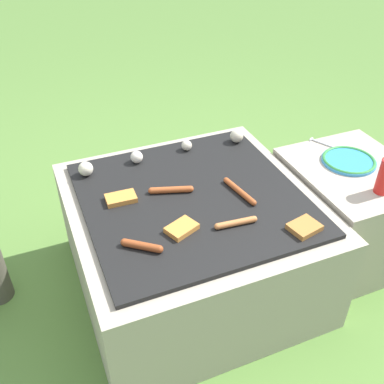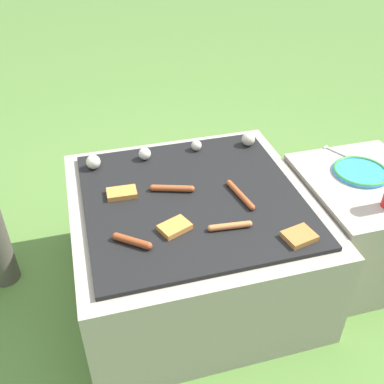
% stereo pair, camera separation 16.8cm
% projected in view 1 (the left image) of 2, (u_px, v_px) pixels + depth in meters
% --- Properties ---
extents(ground_plane, '(14.00, 14.00, 0.00)m').
position_uv_depth(ground_plane, '(192.00, 280.00, 1.96)').
color(ground_plane, '#567F38').
extents(grill, '(0.91, 0.91, 0.46)m').
position_uv_depth(grill, '(192.00, 241.00, 1.83)').
color(grill, '#A89E8C').
rests_on(grill, ground_plane).
extents(side_ledge, '(0.47, 0.55, 0.46)m').
position_uv_depth(side_ledge, '(346.00, 212.00, 1.98)').
color(side_ledge, '#A89E8C').
rests_on(side_ledge, ground_plane).
extents(sausage_front_center, '(0.17, 0.07, 0.02)m').
position_uv_depth(sausage_front_center, '(171.00, 190.00, 1.71)').
color(sausage_front_center, '#A34C23').
rests_on(sausage_front_center, grill).
extents(sausage_mid_left, '(0.05, 0.19, 0.02)m').
position_uv_depth(sausage_mid_left, '(239.00, 191.00, 1.70)').
color(sausage_mid_left, '#A34C23').
rests_on(sausage_mid_left, grill).
extents(sausage_back_center, '(0.12, 0.10, 0.03)m').
position_uv_depth(sausage_back_center, '(142.00, 246.00, 1.46)').
color(sausage_back_center, '#93421E').
rests_on(sausage_back_center, grill).
extents(sausage_back_left, '(0.16, 0.04, 0.02)m').
position_uv_depth(sausage_back_left, '(236.00, 223.00, 1.55)').
color(sausage_back_left, '#C6753D').
rests_on(sausage_back_left, grill).
extents(bread_slice_left, '(0.11, 0.07, 0.02)m').
position_uv_depth(bread_slice_left, '(121.00, 198.00, 1.67)').
color(bread_slice_left, '#D18438').
rests_on(bread_slice_left, grill).
extents(bread_slice_center, '(0.12, 0.11, 0.02)m').
position_uv_depth(bread_slice_center, '(182.00, 228.00, 1.53)').
color(bread_slice_center, '#D18438').
rests_on(bread_slice_center, grill).
extents(bread_slice_right, '(0.12, 0.10, 0.02)m').
position_uv_depth(bread_slice_right, '(304.00, 227.00, 1.54)').
color(bread_slice_right, '#B27033').
rests_on(bread_slice_right, grill).
extents(mushroom_row, '(0.74, 0.08, 0.06)m').
position_uv_depth(mushroom_row, '(163.00, 152.00, 1.90)').
color(mushroom_row, beige).
rests_on(mushroom_row, grill).
extents(plate_colorful, '(0.22, 0.22, 0.02)m').
position_uv_depth(plate_colorful, '(349.00, 161.00, 1.88)').
color(plate_colorful, '#338CCC').
rests_on(plate_colorful, side_ledge).
extents(fork_utensil, '(0.10, 0.17, 0.01)m').
position_uv_depth(fork_utensil, '(327.00, 145.00, 2.00)').
color(fork_utensil, silver).
rests_on(fork_utensil, side_ledge).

